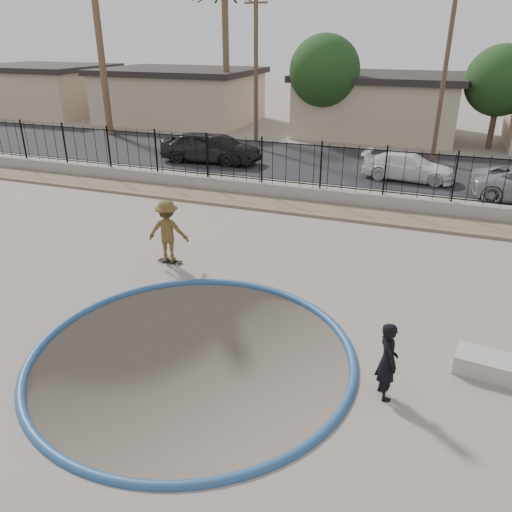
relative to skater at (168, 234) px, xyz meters
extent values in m
cube|color=slate|center=(2.80, 9.00, -2.03)|extent=(120.00, 120.00, 2.20)
torus|color=navy|center=(2.80, -4.00, -0.93)|extent=(7.04, 7.04, 0.20)
cube|color=#877458|center=(2.80, 6.20, -0.87)|extent=(42.00, 1.60, 0.11)
cube|color=gray|center=(2.80, 7.30, -0.63)|extent=(42.00, 0.45, 0.60)
cube|color=black|center=(2.80, 7.30, -0.21)|extent=(40.00, 0.04, 0.03)
cube|color=black|center=(2.80, 7.30, 1.37)|extent=(40.00, 0.04, 0.04)
cube|color=black|center=(2.80, 14.00, -0.91)|extent=(90.00, 8.00, 0.04)
cube|color=tan|center=(-25.20, 23.50, 0.82)|extent=(10.00, 8.00, 3.50)
cube|color=black|center=(-25.20, 23.50, 2.77)|extent=(10.60, 8.60, 0.40)
cube|color=tan|center=(-12.20, 23.50, 0.82)|extent=(11.00, 8.00, 3.50)
cube|color=black|center=(-12.20, 23.50, 2.77)|extent=(11.60, 8.60, 0.40)
cube|color=tan|center=(2.80, 23.50, 0.82)|extent=(10.00, 8.00, 3.50)
cube|color=black|center=(2.80, 23.50, 2.77)|extent=(10.60, 8.60, 0.40)
cylinder|color=brown|center=(-14.20, 17.00, 4.57)|extent=(0.44, 0.44, 11.00)
cylinder|color=brown|center=(-7.20, 21.00, 3.57)|extent=(0.44, 0.44, 9.00)
cylinder|color=#473323|center=(-3.20, 16.00, 3.57)|extent=(0.24, 0.24, 9.00)
cube|color=#473323|center=(-3.20, 16.00, 6.87)|extent=(1.30, 0.10, 0.10)
cylinder|color=#473323|center=(6.80, 16.00, 3.82)|extent=(0.24, 0.24, 9.50)
cylinder|color=#473323|center=(-0.20, 20.00, 0.57)|extent=(0.34, 0.34, 3.00)
sphere|color=#143311|center=(-0.20, 20.00, 3.27)|extent=(4.32, 4.32, 4.32)
cylinder|color=#473323|center=(9.80, 21.00, 0.45)|extent=(0.34, 0.34, 2.75)
sphere|color=#143311|center=(9.80, 21.00, 2.92)|extent=(3.96, 3.96, 3.96)
imported|color=brown|center=(0.00, 0.00, 0.00)|extent=(1.32, 0.93, 1.85)
cube|color=black|center=(0.00, 0.00, -0.87)|extent=(0.76, 0.22, 0.02)
cylinder|color=silver|center=(-0.25, -0.08, -0.90)|extent=(0.05, 0.03, 0.05)
cylinder|color=silver|center=(-0.26, 0.06, -0.90)|extent=(0.05, 0.03, 0.05)
cylinder|color=silver|center=(0.26, -0.06, -0.90)|extent=(0.05, 0.03, 0.05)
cylinder|color=silver|center=(0.25, 0.08, -0.90)|extent=(0.05, 0.03, 0.05)
imported|color=black|center=(6.81, -3.90, -0.13)|extent=(0.60, 0.69, 1.59)
cube|color=#A59E92|center=(8.86, -2.49, -0.73)|extent=(1.68, 0.90, 0.40)
imported|color=black|center=(-4.58, 11.94, -0.10)|extent=(4.75, 2.22, 1.57)
imported|color=black|center=(-3.70, 12.00, -0.21)|extent=(4.24, 1.72, 1.37)
imported|color=white|center=(5.88, 12.00, -0.28)|extent=(4.37, 2.11, 1.23)
camera|label=1|loc=(7.19, -11.88, 5.41)|focal=35.00mm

